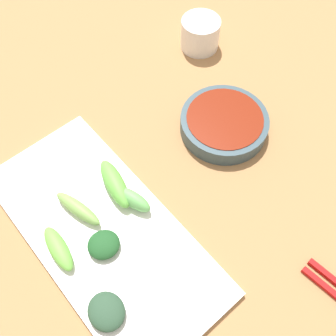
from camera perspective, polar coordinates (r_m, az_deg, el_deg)
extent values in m
cube|color=#9F7246|center=(0.65, -1.43, -2.49)|extent=(2.10, 2.10, 0.02)
cylinder|color=#344A53|center=(0.69, 8.03, 6.30)|extent=(0.15, 0.15, 0.03)
cylinder|color=maroon|center=(0.68, 8.11, 6.69)|extent=(0.13, 0.13, 0.02)
cube|color=white|center=(0.60, -9.24, -9.08)|extent=(0.19, 0.40, 0.01)
ellipsoid|color=#68B944|center=(0.59, -15.30, -11.34)|extent=(0.03, 0.08, 0.02)
ellipsoid|color=#2A4833|center=(0.55, -8.85, -19.70)|extent=(0.05, 0.06, 0.02)
ellipsoid|color=#79A851|center=(0.61, -12.81, -5.72)|extent=(0.04, 0.09, 0.02)
ellipsoid|color=#62B545|center=(0.61, -7.65, -2.24)|extent=(0.05, 0.09, 0.03)
ellipsoid|color=#65B45B|center=(0.60, -5.07, -4.51)|extent=(0.04, 0.07, 0.03)
ellipsoid|color=#1D4E24|center=(0.58, -9.22, -10.81)|extent=(0.06, 0.06, 0.02)
cylinder|color=white|center=(0.81, 4.65, 18.67)|extent=(0.08, 0.08, 0.06)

